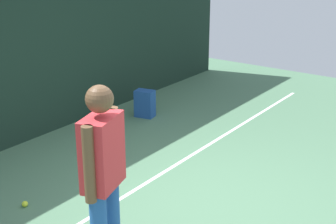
{
  "coord_description": "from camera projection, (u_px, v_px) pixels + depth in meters",
  "views": [
    {
      "loc": [
        -3.96,
        -2.49,
        2.75
      ],
      "look_at": [
        0.0,
        0.4,
        1.0
      ],
      "focal_mm": 52.66,
      "sensor_mm": 36.0,
      "label": 1
    }
  ],
  "objects": [
    {
      "name": "ground_plane",
      "position": [
        198.0,
        206.0,
        5.32
      ],
      "size": [
        12.0,
        12.0,
        0.0
      ],
      "primitive_type": "plane",
      "color": "#4C7556"
    },
    {
      "name": "tennis_ball_by_fence",
      "position": [
        95.0,
        168.0,
        6.12
      ],
      "size": [
        0.07,
        0.07,
        0.07
      ],
      "primitive_type": "sphere",
      "color": "#CCE033",
      "rests_on": "ground"
    },
    {
      "name": "tennis_ball_mid_court",
      "position": [
        25.0,
        204.0,
        5.3
      ],
      "size": [
        0.07,
        0.07,
        0.07
      ],
      "primitive_type": "sphere",
      "color": "#CCE033",
      "rests_on": "ground"
    },
    {
      "name": "backpack",
      "position": [
        145.0,
        104.0,
        7.93
      ],
      "size": [
        0.33,
        0.34,
        0.44
      ],
      "rotation": [
        0.0,
        0.0,
        1.79
      ],
      "color": "#1E478C",
      "rests_on": "ground"
    },
    {
      "name": "court_line",
      "position": [
        142.0,
        186.0,
        5.75
      ],
      "size": [
        9.0,
        0.05,
        0.0
      ],
      "primitive_type": "cube",
      "color": "white",
      "rests_on": "ground"
    },
    {
      "name": "tennis_ball_near_player",
      "position": [
        98.0,
        131.0,
        7.3
      ],
      "size": [
        0.07,
        0.07,
        0.07
      ],
      "primitive_type": "sphere",
      "color": "#CCE033",
      "rests_on": "ground"
    },
    {
      "name": "back_fence",
      "position": [
        9.0,
        42.0,
        6.5
      ],
      "size": [
        10.0,
        0.1,
        2.86
      ],
      "primitive_type": "cube",
      "color": "#192D23",
      "rests_on": "ground"
    },
    {
      "name": "tennis_player",
      "position": [
        103.0,
        173.0,
        3.93
      ],
      "size": [
        0.51,
        0.33,
        1.7
      ],
      "rotation": [
        0.0,
        0.0,
        -2.84
      ],
      "color": "#2659A5",
      "rests_on": "ground"
    }
  ]
}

